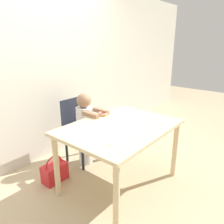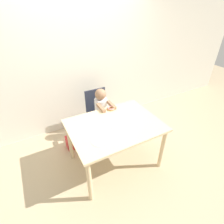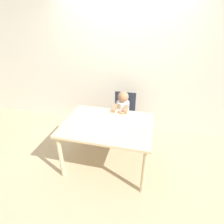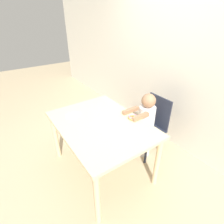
{
  "view_description": "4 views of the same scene",
  "coord_description": "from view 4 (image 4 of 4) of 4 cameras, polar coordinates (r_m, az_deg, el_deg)",
  "views": [
    {
      "loc": [
        -1.78,
        -1.36,
        1.65
      ],
      "look_at": [
        0.03,
        0.14,
        0.88
      ],
      "focal_mm": 35.0,
      "sensor_mm": 36.0,
      "label": 1
    },
    {
      "loc": [
        -0.97,
        -1.72,
        2.25
      ],
      "look_at": [
        0.03,
        0.14,
        0.88
      ],
      "focal_mm": 28.0,
      "sensor_mm": 36.0,
      "label": 2
    },
    {
      "loc": [
        0.57,
        -2.07,
        2.1
      ],
      "look_at": [
        0.03,
        0.14,
        0.88
      ],
      "focal_mm": 28.0,
      "sensor_mm": 36.0,
      "label": 3
    },
    {
      "loc": [
        1.51,
        -0.88,
        1.91
      ],
      "look_at": [
        0.03,
        0.14,
        0.88
      ],
      "focal_mm": 28.0,
      "sensor_mm": 36.0,
      "label": 4
    }
  ],
  "objects": [
    {
      "name": "dining_table",
      "position": [
        2.15,
        -3.58,
        -5.66
      ],
      "size": [
        1.29,
        0.95,
        0.76
      ],
      "color": "beige",
      "rests_on": "ground_plane"
    },
    {
      "name": "wall_back",
      "position": [
        2.73,
        20.47,
        14.01
      ],
      "size": [
        8.0,
        0.05,
        2.5
      ],
      "color": "silver",
      "rests_on": "ground_plane"
    },
    {
      "name": "plate",
      "position": [
        2.29,
        -12.7,
        -1.17
      ],
      "size": [
        0.18,
        0.18,
        0.01
      ],
      "color": "white",
      "rests_on": "dining_table"
    },
    {
      "name": "handbag",
      "position": [
        3.07,
        2.77,
        -5.89
      ],
      "size": [
        0.3,
        0.18,
        0.34
      ],
      "color": "red",
      "rests_on": "ground_plane"
    },
    {
      "name": "napkin",
      "position": [
        2.08,
        -0.97,
        -3.79
      ],
      "size": [
        0.37,
        0.37,
        0.0
      ],
      "color": "white",
      "rests_on": "dining_table"
    },
    {
      "name": "donut",
      "position": [
        2.18,
        6.85,
        -1.67
      ],
      "size": [
        0.13,
        0.13,
        0.04
      ],
      "color": "tan",
      "rests_on": "dining_table"
    },
    {
      "name": "child_figure",
      "position": [
        2.52,
        10.89,
        -4.22
      ],
      "size": [
        0.24,
        0.45,
        1.0
      ],
      "color": "white",
      "rests_on": "ground_plane"
    },
    {
      "name": "ground_plane",
      "position": [
        2.59,
        -3.1,
        -17.73
      ],
      "size": [
        12.0,
        12.0,
        0.0
      ],
      "primitive_type": "plane",
      "color": "tan"
    },
    {
      "name": "chair",
      "position": [
        2.63,
        12.68,
        -4.56
      ],
      "size": [
        0.4,
        0.4,
        0.9
      ],
      "color": "#232838",
      "rests_on": "ground_plane"
    }
  ]
}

